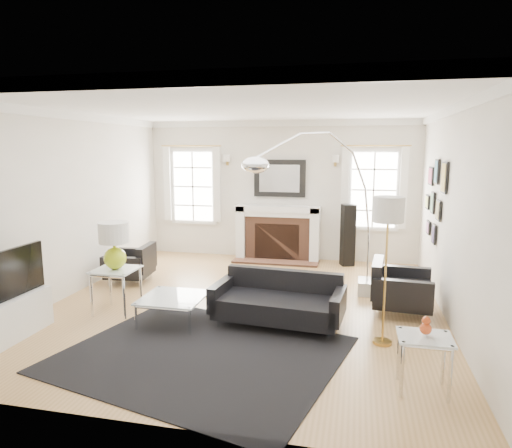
% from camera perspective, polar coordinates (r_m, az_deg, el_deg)
% --- Properties ---
extents(floor, '(6.00, 6.00, 0.00)m').
position_cam_1_polar(floor, '(6.74, -1.41, -10.07)').
color(floor, '#AB7F47').
rests_on(floor, ground).
extents(back_wall, '(5.50, 0.04, 2.80)m').
position_cam_1_polar(back_wall, '(9.33, 3.00, 4.21)').
color(back_wall, silver).
rests_on(back_wall, floor).
extents(front_wall, '(5.50, 0.04, 2.80)m').
position_cam_1_polar(front_wall, '(3.62, -13.05, -4.43)').
color(front_wall, silver).
rests_on(front_wall, floor).
extents(left_wall, '(0.04, 6.00, 2.80)m').
position_cam_1_polar(left_wall, '(7.56, -22.16, 2.28)').
color(left_wall, silver).
rests_on(left_wall, floor).
extents(right_wall, '(0.04, 6.00, 2.80)m').
position_cam_1_polar(right_wall, '(6.34, 23.43, 0.94)').
color(right_wall, silver).
rests_on(right_wall, floor).
extents(ceiling, '(5.50, 6.00, 0.02)m').
position_cam_1_polar(ceiling, '(6.38, -1.52, 14.38)').
color(ceiling, white).
rests_on(ceiling, back_wall).
extents(crown_molding, '(5.50, 6.00, 0.12)m').
position_cam_1_polar(crown_molding, '(6.37, -1.52, 13.84)').
color(crown_molding, white).
rests_on(crown_molding, back_wall).
extents(fireplace, '(1.70, 0.69, 1.11)m').
position_cam_1_polar(fireplace, '(9.24, 2.74, -1.21)').
color(fireplace, white).
rests_on(fireplace, floor).
extents(mantel_mirror, '(1.05, 0.07, 0.75)m').
position_cam_1_polar(mantel_mirror, '(9.27, 2.97, 5.72)').
color(mantel_mirror, black).
rests_on(mantel_mirror, back_wall).
extents(window_left, '(1.24, 0.15, 1.62)m').
position_cam_1_polar(window_left, '(9.75, -7.86, 4.71)').
color(window_left, white).
rests_on(window_left, back_wall).
extents(window_right, '(1.24, 0.15, 1.62)m').
position_cam_1_polar(window_right, '(9.15, 14.48, 4.19)').
color(window_right, white).
rests_on(window_right, back_wall).
extents(gallery_wall, '(0.04, 1.73, 1.29)m').
position_cam_1_polar(gallery_wall, '(7.59, 21.46, 3.36)').
color(gallery_wall, black).
rests_on(gallery_wall, right_wall).
extents(tv_unit, '(0.35, 1.00, 1.09)m').
position_cam_1_polar(tv_unit, '(6.28, -28.09, -9.53)').
color(tv_unit, white).
rests_on(tv_unit, floor).
extents(area_rug, '(3.39, 3.03, 0.01)m').
position_cam_1_polar(area_rug, '(5.27, -6.79, -15.84)').
color(area_rug, black).
rests_on(area_rug, floor).
extents(sofa, '(1.72, 0.91, 0.54)m').
position_cam_1_polar(sofa, '(5.97, 2.89, -9.69)').
color(sofa, black).
rests_on(sofa, floor).
extents(armchair_left, '(0.78, 0.85, 0.53)m').
position_cam_1_polar(armchair_left, '(8.06, -15.16, -4.93)').
color(armchair_left, black).
rests_on(armchair_left, floor).
extents(armchair_right, '(0.86, 0.94, 0.59)m').
position_cam_1_polar(armchair_right, '(6.66, 17.33, -7.76)').
color(armchair_right, black).
rests_on(armchair_right, floor).
extents(coffee_table, '(0.79, 0.79, 0.35)m').
position_cam_1_polar(coffee_table, '(6.09, -10.30, -9.20)').
color(coffee_table, silver).
rests_on(coffee_table, floor).
extents(side_table_left, '(0.56, 0.56, 0.62)m').
position_cam_1_polar(side_table_left, '(6.60, -17.09, -6.32)').
color(side_table_left, silver).
rests_on(side_table_left, floor).
extents(nesting_table, '(0.49, 0.41, 0.54)m').
position_cam_1_polar(nesting_table, '(4.65, 20.30, -14.36)').
color(nesting_table, silver).
rests_on(nesting_table, floor).
extents(gourd_lamp, '(0.41, 0.41, 0.65)m').
position_cam_1_polar(gourd_lamp, '(6.48, -17.30, -2.19)').
color(gourd_lamp, '#B1CC19').
rests_on(gourd_lamp, side_table_left).
extents(orange_vase, '(0.11, 0.11, 0.17)m').
position_cam_1_polar(orange_vase, '(4.57, 20.46, -11.91)').
color(orange_vase, '#CC461A').
rests_on(orange_vase, nesting_table).
extents(arc_floor_lamp, '(1.82, 1.68, 2.57)m').
position_cam_1_polar(arc_floor_lamp, '(6.54, 7.60, 1.80)').
color(arc_floor_lamp, silver).
rests_on(arc_floor_lamp, floor).
extents(stick_floor_lamp, '(0.35, 0.35, 1.72)m').
position_cam_1_polar(stick_floor_lamp, '(5.29, 16.19, 0.81)').
color(stick_floor_lamp, gold).
rests_on(stick_floor_lamp, floor).
extents(speaker_tower, '(0.30, 0.30, 1.19)m').
position_cam_1_polar(speaker_tower, '(8.97, 11.40, -1.37)').
color(speaker_tower, black).
rests_on(speaker_tower, floor).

